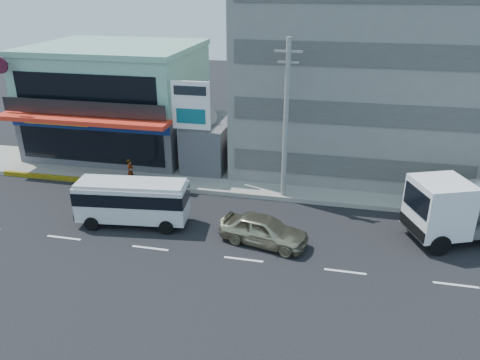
% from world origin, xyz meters
% --- Properties ---
extents(ground, '(120.00, 120.00, 0.00)m').
position_xyz_m(ground, '(0.00, 0.00, 0.00)').
color(ground, black).
rests_on(ground, ground).
extents(sidewalk, '(70.00, 5.00, 0.30)m').
position_xyz_m(sidewalk, '(5.00, 9.50, 0.15)').
color(sidewalk, gray).
rests_on(sidewalk, ground).
extents(shop_building, '(12.40, 11.70, 8.00)m').
position_xyz_m(shop_building, '(-8.00, 13.95, 4.00)').
color(shop_building, '#444348').
rests_on(shop_building, ground).
extents(concrete_building, '(16.00, 12.00, 14.00)m').
position_xyz_m(concrete_building, '(10.00, 15.00, 7.00)').
color(concrete_building, gray).
rests_on(concrete_building, ground).
extents(gap_structure, '(3.00, 6.00, 3.50)m').
position_xyz_m(gap_structure, '(0.00, 12.00, 1.75)').
color(gap_structure, '#444348').
rests_on(gap_structure, ground).
extents(satellite_dish, '(1.50, 1.50, 0.15)m').
position_xyz_m(satellite_dish, '(0.00, 11.00, 3.58)').
color(satellite_dish, slate).
rests_on(satellite_dish, gap_structure).
extents(billboard, '(2.60, 0.18, 6.90)m').
position_xyz_m(billboard, '(-0.50, 9.20, 4.93)').
color(billboard, gray).
rests_on(billboard, ground).
extents(utility_pole_near, '(1.60, 0.30, 10.00)m').
position_xyz_m(utility_pole_near, '(6.00, 7.40, 5.15)').
color(utility_pole_near, '#999993').
rests_on(utility_pole_near, ground).
extents(minibus, '(6.42, 2.76, 2.61)m').
position_xyz_m(minibus, '(-1.91, 2.34, 1.56)').
color(minibus, silver).
rests_on(minibus, ground).
extents(sedan, '(5.02, 2.92, 1.61)m').
position_xyz_m(sedan, '(5.71, 1.78, 0.80)').
color(sedan, tan).
rests_on(sedan, ground).
extents(motorcycle_rider, '(1.71, 0.66, 2.17)m').
position_xyz_m(motorcycle_rider, '(-4.00, 6.64, 0.72)').
color(motorcycle_rider, '#4C0A14').
rests_on(motorcycle_rider, ground).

